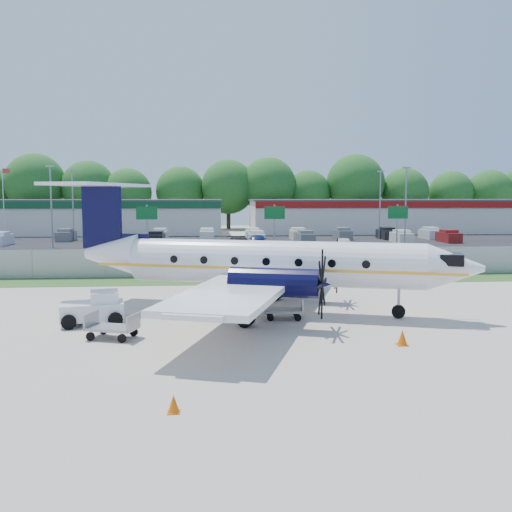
{
  "coord_description": "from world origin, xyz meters",
  "views": [
    {
      "loc": [
        -2.65,
        -26.52,
        5.73
      ],
      "look_at": [
        0.0,
        6.0,
        2.3
      ],
      "focal_mm": 40.0,
      "sensor_mm": 36.0,
      "label": 1
    }
  ],
  "objects": [
    {
      "name": "sign_mid",
      "position": [
        3.0,
        22.91,
        3.61
      ],
      "size": [
        1.8,
        0.26,
        5.0
      ],
      "color": "gray",
      "rests_on": "ground"
    },
    {
      "name": "cone_starboard_wing",
      "position": [
        1.52,
        12.98,
        0.29
      ],
      "size": [
        0.43,
        0.43,
        0.62
      ],
      "color": "#DE5B07",
      "rests_on": "ground"
    },
    {
      "name": "parked_car_f",
      "position": [
        -10.79,
        35.03,
        0.0
      ],
      "size": [
        2.72,
        5.27,
        1.42
      ],
      "primitive_type": "imported",
      "rotation": [
        0.0,
        0.0,
        3.21
      ],
      "color": "#595B5E",
      "rests_on": "ground"
    },
    {
      "name": "sign_left",
      "position": [
        -8.0,
        22.91,
        3.61
      ],
      "size": [
        1.8,
        0.26,
        5.0
      ],
      "color": "gray",
      "rests_on": "ground"
    },
    {
      "name": "grass_verge",
      "position": [
        0.0,
        12.0,
        0.01
      ],
      "size": [
        170.0,
        4.0,
        0.02
      ],
      "primitive_type": "cube",
      "color": "#2D561E",
      "rests_on": "ground"
    },
    {
      "name": "sign_right",
      "position": [
        14.0,
        22.91,
        3.61
      ],
      "size": [
        1.8,
        0.26,
        5.0
      ],
      "color": "gray",
      "rests_on": "ground"
    },
    {
      "name": "parked_car_b",
      "position": [
        -6.82,
        28.61,
        0.0
      ],
      "size": [
        2.69,
        5.26,
        1.71
      ],
      "primitive_type": "imported",
      "rotation": [
        0.0,
        0.0,
        0.14
      ],
      "color": "silver",
      "rests_on": "ground"
    },
    {
      "name": "pushback_tug",
      "position": [
        -7.83,
        -0.77,
        0.7
      ],
      "size": [
        2.99,
        2.4,
        1.47
      ],
      "color": "white",
      "rests_on": "ground"
    },
    {
      "name": "far_parking_rows",
      "position": [
        0.0,
        45.0,
        0.0
      ],
      "size": [
        56.0,
        10.0,
        1.6
      ],
      "primitive_type": null,
      "color": "gray",
      "rests_on": "ground"
    },
    {
      "name": "baggage_cart_far",
      "position": [
        -6.61,
        -3.55,
        0.48
      ],
      "size": [
        2.22,
        1.71,
        1.02
      ],
      "color": "gray",
      "rests_on": "ground"
    },
    {
      "name": "light_pole_se",
      "position": [
        20.0,
        48.0,
        5.23
      ],
      "size": [
        0.9,
        0.35,
        9.09
      ],
      "color": "gray",
      "rests_on": "ground"
    },
    {
      "name": "road_car_mid",
      "position": [
        6.6,
        21.16,
        0.0
      ],
      "size": [
        4.09,
        2.78,
        1.28
      ],
      "primitive_type": "imported",
      "rotation": [
        0.0,
        0.0,
        -1.98
      ],
      "color": "black",
      "rests_on": "ground"
    },
    {
      "name": "cone_nose",
      "position": [
        4.73,
        -5.53,
        0.29
      ],
      "size": [
        0.43,
        0.43,
        0.6
      ],
      "color": "#DE5B07",
      "rests_on": "ground"
    },
    {
      "name": "ground",
      "position": [
        0.0,
        0.0,
        0.0
      ],
      "size": [
        170.0,
        170.0,
        0.0
      ],
      "primitive_type": "plane",
      "color": "#BDB0A0",
      "rests_on": "ground"
    },
    {
      "name": "light_pole_sw",
      "position": [
        -20.0,
        48.0,
        5.23
      ],
      "size": [
        0.9,
        0.35,
        9.09
      ],
      "color": "gray",
      "rests_on": "ground"
    },
    {
      "name": "building_east",
      "position": [
        26.0,
        61.98,
        2.63
      ],
      "size": [
        44.4,
        12.4,
        5.24
      ],
      "color": "silver",
      "rests_on": "ground"
    },
    {
      "name": "parking_lot",
      "position": [
        0.0,
        40.0,
        0.01
      ],
      "size": [
        170.0,
        32.0,
        0.02
      ],
      "primitive_type": "cube",
      "color": "black",
      "rests_on": "ground"
    },
    {
      "name": "cone_port_wing",
      "position": [
        -3.65,
        -11.75,
        0.23
      ],
      "size": [
        0.34,
        0.34,
        0.49
      ],
      "color": "#DE5B07",
      "rests_on": "ground"
    },
    {
      "name": "parked_car_a",
      "position": [
        -11.68,
        28.21,
        0.0
      ],
      "size": [
        4.24,
        6.62,
        1.7
      ],
      "primitive_type": "imported",
      "rotation": [
        0.0,
        0.0,
        0.25
      ],
      "color": "black",
      "rests_on": "ground"
    },
    {
      "name": "flagpole_east",
      "position": [
        -30.92,
        55.0,
        5.64
      ],
      "size": [
        1.06,
        0.12,
        10.0
      ],
      "color": "white",
      "rests_on": "ground"
    },
    {
      "name": "light_pole_nw",
      "position": [
        -20.0,
        38.0,
        5.23
      ],
      "size": [
        0.9,
        0.35,
        9.09
      ],
      "color": "gray",
      "rests_on": "ground"
    },
    {
      "name": "access_road",
      "position": [
        0.0,
        19.0,
        0.01
      ],
      "size": [
        170.0,
        8.0,
        0.02
      ],
      "primitive_type": "cube",
      "color": "black",
      "rests_on": "ground"
    },
    {
      "name": "aircraft",
      "position": [
        0.07,
        1.24,
        2.47
      ],
      "size": [
        20.89,
        20.37,
        6.4
      ],
      "color": "white",
      "rests_on": "ground"
    },
    {
      "name": "baggage_cart_near",
      "position": [
        0.77,
        -0.46,
        0.44
      ],
      "size": [
        1.88,
        1.22,
        0.95
      ],
      "color": "gray",
      "rests_on": "ground"
    },
    {
      "name": "building_west",
      "position": [
        -24.0,
        61.98,
        2.63
      ],
      "size": [
        46.4,
        12.4,
        5.24
      ],
      "color": "silver",
      "rests_on": "ground"
    },
    {
      "name": "parked_car_e",
      "position": [
        10.58,
        29.04,
        0.0
      ],
      "size": [
        2.83,
        5.14,
        1.65
      ],
      "primitive_type": "imported",
      "rotation": [
        0.0,
        0.0,
        -0.19
      ],
      "color": "silver",
      "rests_on": "ground"
    },
    {
      "name": "parked_car_d",
      "position": [
        5.84,
        28.38,
        0.0
      ],
      "size": [
        2.45,
        4.17,
        1.33
      ],
      "primitive_type": "imported",
      "rotation": [
        0.0,
        0.0,
        -0.24
      ],
      "color": "black",
      "rests_on": "ground"
    },
    {
      "name": "light_pole_ne",
      "position": [
        20.0,
        38.0,
        5.23
      ],
      "size": [
        0.9,
        0.35,
        9.09
      ],
      "color": "gray",
      "rests_on": "ground"
    },
    {
      "name": "parked_car_g",
      "position": [
        2.62,
        35.83,
        0.0
      ],
      "size": [
        2.31,
        4.85,
        1.6
      ],
      "primitive_type": "imported",
      "rotation": [
        0.0,
        0.0,
        3.05
      ],
      "color": "navy",
      "rests_on": "ground"
    },
    {
      "name": "parked_car_c",
      "position": [
        0.34,
        29.58,
        0.0
      ],
      "size": [
        2.91,
        5.99,
        1.68
      ],
      "primitive_type": "imported",
      "rotation": [
        0.0,
        0.0,
        0.1
      ],
      "color": "black",
      "rests_on": "ground"
    },
    {
      "name": "perimeter_fence",
      "position": [
        0.0,
        14.0,
        1.0
      ],
      "size": [
        120.0,
        0.06,
        1.99
      ],
      "color": "gray",
      "rests_on": "ground"
    },
    {
      "name": "tree_line",
      "position": [
        0.0,
        74.0,
        0.0
      ],
      "size": [
        112.0,
        6.0,
        14.0
      ],
      "primitive_type": null,
      "color": "#1D591A",
      "rests_on": "ground"
    }
  ]
}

